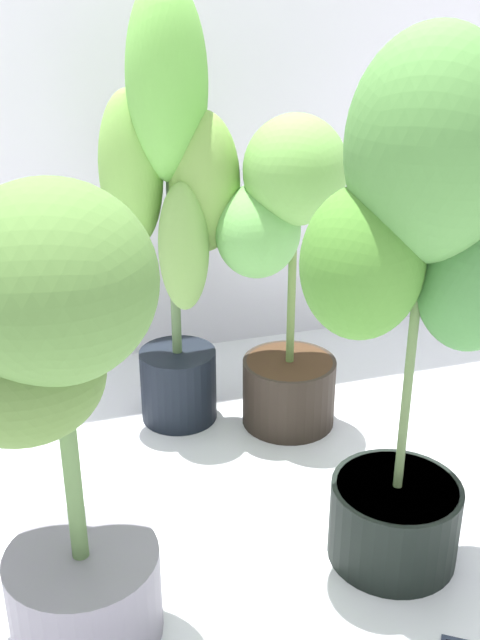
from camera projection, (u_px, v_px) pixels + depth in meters
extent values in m
plane|color=silver|center=(214.00, 546.00, 1.45)|extent=(8.00, 8.00, 0.00)
cylinder|color=#2B231B|center=(289.00, 391.00, 1.83)|extent=(0.22, 0.22, 0.16)
cylinder|color=#3F2A1A|center=(289.00, 364.00, 1.80)|extent=(0.20, 0.20, 0.02)
cylinder|color=olive|center=(293.00, 258.00, 1.69)|extent=(0.02, 0.02, 0.51)
ellipsoid|color=#6BA149|center=(295.00, 170.00, 1.61)|extent=(0.30, 0.29, 0.24)
ellipsoid|color=#67A752|center=(258.00, 231.00, 1.67)|extent=(0.27, 0.28, 0.21)
cylinder|color=black|center=(394.00, 520.00, 1.40)|extent=(0.24, 0.24, 0.15)
cylinder|color=#432921|center=(397.00, 489.00, 1.37)|extent=(0.22, 0.22, 0.02)
cylinder|color=#5D7644|center=(415.00, 310.00, 1.23)|extent=(0.02, 0.02, 0.69)
ellipsoid|color=#4E843D|center=(432.00, 147.00, 1.12)|extent=(0.26, 0.26, 0.35)
ellipsoid|color=#477E2B|center=(363.00, 263.00, 1.19)|extent=(0.29, 0.29, 0.25)
ellipsoid|color=#437B3B|center=(473.00, 276.00, 1.21)|extent=(0.26, 0.26, 0.25)
cylinder|color=black|center=(179.00, 384.00, 1.85)|extent=(0.18, 0.18, 0.18)
cylinder|color=#403421|center=(177.00, 354.00, 1.81)|extent=(0.17, 0.17, 0.02)
cylinder|color=#587447|center=(172.00, 208.00, 1.67)|extent=(0.02, 0.02, 0.70)
ellipsoid|color=#6DB549|center=(167.00, 82.00, 1.56)|extent=(0.25, 0.24, 0.41)
ellipsoid|color=#79AE4A|center=(131.00, 170.00, 1.63)|extent=(0.18, 0.17, 0.34)
ellipsoid|color=#769D47|center=(204.00, 183.00, 1.65)|extent=(0.20, 0.20, 0.31)
ellipsoid|color=#739C4B|center=(184.00, 248.00, 1.64)|extent=(0.14, 0.14, 0.29)
cylinder|color=slate|center=(85.00, 593.00, 1.23)|extent=(0.25, 0.25, 0.16)
cylinder|color=#492F19|center=(81.00, 559.00, 1.21)|extent=(0.23, 0.23, 0.02)
cylinder|color=#5A7A45|center=(65.00, 412.00, 1.10)|extent=(0.03, 0.03, 0.52)
ellipsoid|color=#4F7535|center=(51.00, 283.00, 1.01)|extent=(0.32, 0.30, 0.28)
ellipsoid|color=#4F6D31|center=(17.00, 371.00, 1.08)|extent=(0.32, 0.31, 0.21)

